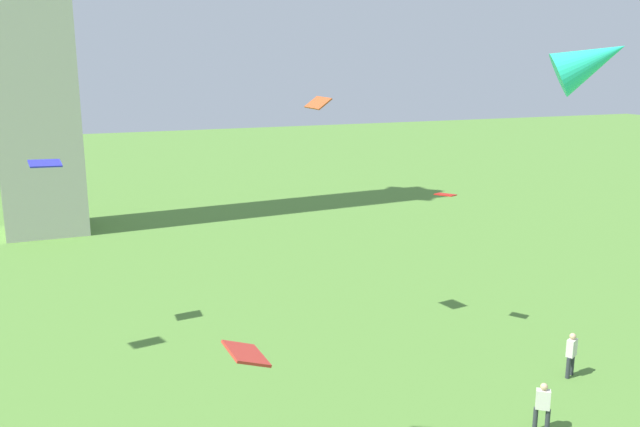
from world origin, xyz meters
name	(u,v)px	position (x,y,z in m)	size (l,w,h in m)	color
person_0	(571,352)	(9.10, 18.58, 1.00)	(0.53, 0.44, 1.76)	#2D3338
person_3	(543,404)	(5.43, 15.89, 0.97)	(0.51, 0.48, 1.71)	#2D3338
kite_flying_0	(445,195)	(6.77, 24.04, 6.27)	(0.91, 0.99, 0.08)	red
kite_flying_1	(45,163)	(-8.80, 29.96, 7.67)	(1.33, 1.00, 0.28)	#2B2ECA
kite_flying_2	(246,353)	(-4.27, 16.31, 4.26)	(0.99, 1.43, 0.39)	red
kite_flying_4	(591,61)	(8.33, 18.09, 11.78)	(3.10, 2.89, 2.39)	#25D1A8
kite_flying_6	(318,103)	(1.87, 26.30, 10.10)	(0.88, 1.20, 0.52)	#BE4E23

